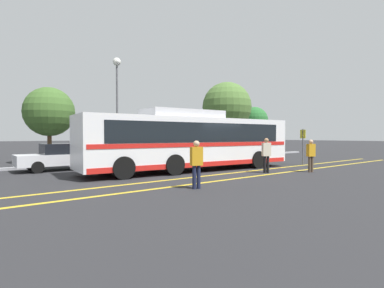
{
  "coord_description": "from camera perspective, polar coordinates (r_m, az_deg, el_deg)",
  "views": [
    {
      "loc": [
        -10.99,
        -12.35,
        1.88
      ],
      "look_at": [
        -0.94,
        0.42,
        1.44
      ],
      "focal_mm": 28.0,
      "sensor_mm": 36.0,
      "label": 1
    }
  ],
  "objects": [
    {
      "name": "ground_plane",
      "position": [
        16.63,
        3.44,
        -4.93
      ],
      "size": [
        220.0,
        220.0,
        0.0
      ],
      "primitive_type": "plane",
      "color": "#262628"
    },
    {
      "name": "lane_strip_0",
      "position": [
        14.7,
        5.34,
        -5.77
      ],
      "size": [
        32.03,
        0.2,
        0.01
      ],
      "primitive_type": "cube",
      "rotation": [
        0.0,
        0.0,
        1.57
      ],
      "color": "gold",
      "rests_on": "ground_plane"
    },
    {
      "name": "lane_strip_1",
      "position": [
        13.67,
        9.67,
        -6.35
      ],
      "size": [
        32.03,
        0.2,
        0.01
      ],
      "primitive_type": "cube",
      "rotation": [
        0.0,
        0.0,
        1.57
      ],
      "color": "gold",
      "rests_on": "ground_plane"
    },
    {
      "name": "curb_strip",
      "position": [
        21.56,
        -10.3,
        -3.26
      ],
      "size": [
        40.03,
        0.36,
        0.15
      ],
      "primitive_type": "cube",
      "color": "#99999E",
      "rests_on": "ground_plane"
    },
    {
      "name": "transit_bus",
      "position": [
        16.24,
        -0.06,
        0.69
      ],
      "size": [
        12.5,
        3.69,
        3.24
      ],
      "rotation": [
        0.0,
        0.0,
        -1.66
      ],
      "color": "white",
      "rests_on": "ground_plane"
    },
    {
      "name": "parked_car_1",
      "position": [
        17.99,
        -23.28,
        -2.24
      ],
      "size": [
        4.79,
        1.88,
        1.45
      ],
      "rotation": [
        0.0,
        0.0,
        -1.58
      ],
      "color": "silver",
      "rests_on": "ground_plane"
    },
    {
      "name": "parked_car_2",
      "position": [
        20.24,
        -7.33,
        -1.64
      ],
      "size": [
        4.8,
        2.01,
        1.49
      ],
      "rotation": [
        0.0,
        0.0,
        1.63
      ],
      "color": "silver",
      "rests_on": "ground_plane"
    },
    {
      "name": "parked_car_3",
      "position": [
        23.08,
        3.9,
        -1.35
      ],
      "size": [
        4.3,
        2.11,
        1.42
      ],
      "rotation": [
        0.0,
        0.0,
        -1.64
      ],
      "color": "#335B33",
      "rests_on": "ground_plane"
    },
    {
      "name": "pedestrian_0",
      "position": [
        16.63,
        21.7,
        -1.72
      ],
      "size": [
        0.46,
        0.33,
        1.68
      ],
      "rotation": [
        0.0,
        0.0,
        2.86
      ],
      "color": "brown",
      "rests_on": "ground_plane"
    },
    {
      "name": "pedestrian_1",
      "position": [
        15.6,
        13.97,
        -1.68
      ],
      "size": [
        0.47,
        0.38,
        1.76
      ],
      "rotation": [
        0.0,
        0.0,
        2.7
      ],
      "color": "black",
      "rests_on": "ground_plane"
    },
    {
      "name": "pedestrian_2",
      "position": [
        10.6,
        0.85,
        -3.33
      ],
      "size": [
        0.46,
        0.32,
        1.71
      ],
      "rotation": [
        0.0,
        0.0,
        6.03
      ],
      "color": "#191E38",
      "rests_on": "ground_plane"
    },
    {
      "name": "bus_stop_sign",
      "position": [
        20.57,
        20.36,
        0.33
      ],
      "size": [
        0.07,
        0.4,
        2.33
      ],
      "rotation": [
        0.0,
        0.0,
        -1.66
      ],
      "color": "#59595E",
      "rests_on": "ground_plane"
    },
    {
      "name": "street_lamp",
      "position": [
        22.36,
        -14.1,
        11.06
      ],
      "size": [
        0.57,
        0.57,
        7.43
      ],
      "color": "#59595E",
      "rests_on": "ground_plane"
    },
    {
      "name": "tree_0",
      "position": [
        29.93,
        6.65,
        7.03
      ],
      "size": [
        4.84,
        4.84,
        7.16
      ],
      "color": "#513823",
      "rests_on": "ground_plane"
    },
    {
      "name": "tree_1",
      "position": [
        22.73,
        -25.56,
        5.53
      ],
      "size": [
        3.34,
        3.34,
        5.19
      ],
      "color": "#513823",
      "rests_on": "ground_plane"
    },
    {
      "name": "tree_2",
      "position": [
        33.93,
        11.75,
        4.34
      ],
      "size": [
        3.07,
        3.07,
        5.09
      ],
      "color": "#513823",
      "rests_on": "ground_plane"
    }
  ]
}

